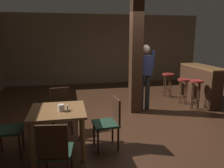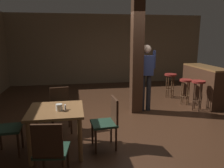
% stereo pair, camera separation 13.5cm
% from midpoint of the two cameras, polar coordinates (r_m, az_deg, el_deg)
% --- Properties ---
extents(ground_plane, '(10.80, 10.80, 0.00)m').
position_cam_midpoint_polar(ground_plane, '(5.10, 7.91, -9.99)').
color(ground_plane, '#382114').
extents(wall_back, '(8.00, 0.10, 2.80)m').
position_cam_midpoint_polar(wall_back, '(9.12, -0.46, 9.02)').
color(wall_back, '#756047').
rests_on(wall_back, ground_plane).
extents(pillar, '(0.28, 0.28, 2.80)m').
position_cam_midpoint_polar(pillar, '(5.52, 7.21, 6.76)').
color(pillar, '#382114').
rests_on(pillar, ground_plane).
extents(dining_table, '(0.89, 0.89, 0.75)m').
position_cam_midpoint_polar(dining_table, '(3.76, -13.37, -8.37)').
color(dining_table, brown).
rests_on(dining_table, ground_plane).
extents(chair_west, '(0.44, 0.44, 0.89)m').
position_cam_midpoint_polar(chair_west, '(3.99, -25.88, -9.85)').
color(chair_west, '#1E3828').
rests_on(chair_west, ground_plane).
extents(chair_north, '(0.48, 0.48, 0.89)m').
position_cam_midpoint_polar(chair_north, '(4.60, -12.47, -5.96)').
color(chair_north, '#1E3828').
rests_on(chair_north, ground_plane).
extents(chair_east, '(0.45, 0.45, 0.89)m').
position_cam_midpoint_polar(chair_east, '(3.83, -0.02, -9.42)').
color(chair_east, '#1E3828').
rests_on(chair_east, ground_plane).
extents(chair_south, '(0.47, 0.47, 0.89)m').
position_cam_midpoint_polar(chair_south, '(3.01, -14.51, -16.22)').
color(chair_south, '#1E3828').
rests_on(chair_south, ground_plane).
extents(napkin_cup, '(0.11, 0.11, 0.11)m').
position_cam_midpoint_polar(napkin_cup, '(3.62, -12.61, -5.97)').
color(napkin_cup, silver).
rests_on(napkin_cup, dining_table).
extents(salt_shaker, '(0.03, 0.03, 0.08)m').
position_cam_midpoint_polar(salt_shaker, '(3.66, -11.09, -5.93)').
color(salt_shaker, silver).
rests_on(salt_shaker, dining_table).
extents(standing_person, '(0.47, 0.24, 1.72)m').
position_cam_midpoint_polar(standing_person, '(5.70, 9.59, 2.82)').
color(standing_person, navy).
rests_on(standing_person, ground_plane).
extents(bar_counter, '(0.56, 1.64, 1.08)m').
position_cam_midpoint_polar(bar_counter, '(6.92, 22.92, -0.13)').
color(bar_counter, brown).
rests_on(bar_counter, ground_plane).
extents(bar_stool_near, '(0.35, 0.35, 0.80)m').
position_cam_midpoint_polar(bar_stool_near, '(6.16, 22.14, -1.06)').
color(bar_stool_near, maroon).
rests_on(bar_stool_near, ground_plane).
extents(bar_stool_mid, '(0.35, 0.35, 0.73)m').
position_cam_midpoint_polar(bar_stool_mid, '(6.62, 19.24, -0.39)').
color(bar_stool_mid, maroon).
rests_on(bar_stool_mid, ground_plane).
extents(bar_stool_far, '(0.37, 0.37, 0.76)m').
position_cam_midpoint_polar(bar_stool_far, '(7.22, 15.51, 1.13)').
color(bar_stool_far, maroon).
rests_on(bar_stool_far, ground_plane).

